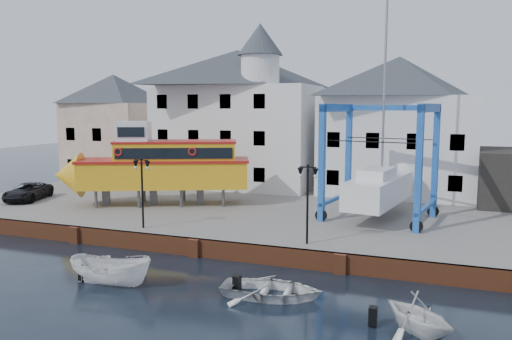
% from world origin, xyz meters
% --- Properties ---
extents(ground, '(140.00, 140.00, 0.00)m').
position_xyz_m(ground, '(0.00, 0.00, 0.00)').
color(ground, black).
rests_on(ground, ground).
extents(hardstanding, '(44.00, 22.00, 1.00)m').
position_xyz_m(hardstanding, '(0.00, 11.00, 0.50)').
color(hardstanding, slate).
rests_on(hardstanding, ground).
extents(quay_wall, '(44.00, 0.47, 1.00)m').
position_xyz_m(quay_wall, '(-0.00, 0.10, 0.50)').
color(quay_wall, brown).
rests_on(quay_wall, ground).
extents(building_pink, '(8.00, 7.00, 10.30)m').
position_xyz_m(building_pink, '(-18.00, 18.00, 6.15)').
color(building_pink, tan).
rests_on(building_pink, hardstanding).
extents(building_white_main, '(14.00, 8.30, 14.00)m').
position_xyz_m(building_white_main, '(-4.87, 18.39, 7.34)').
color(building_white_main, white).
rests_on(building_white_main, hardstanding).
extents(building_white_right, '(12.00, 8.00, 11.20)m').
position_xyz_m(building_white_right, '(9.00, 19.00, 6.60)').
color(building_white_right, white).
rests_on(building_white_right, hardstanding).
extents(lamp_post_left, '(1.12, 0.32, 4.20)m').
position_xyz_m(lamp_post_left, '(-4.00, 1.20, 4.17)').
color(lamp_post_left, black).
rests_on(lamp_post_left, hardstanding).
extents(lamp_post_right, '(1.12, 0.32, 4.20)m').
position_xyz_m(lamp_post_right, '(6.00, 1.20, 4.17)').
color(lamp_post_right, black).
rests_on(lamp_post_right, hardstanding).
extents(tour_boat, '(14.18, 8.68, 6.11)m').
position_xyz_m(tour_boat, '(-7.29, 7.70, 3.88)').
color(tour_boat, '#59595E').
rests_on(tour_boat, hardstanding).
extents(travel_lift, '(7.36, 9.61, 14.11)m').
position_xyz_m(travel_lift, '(8.95, 9.35, 3.35)').
color(travel_lift, '#153E9E').
rests_on(travel_lift, hardstanding).
extents(van, '(3.39, 5.10, 1.30)m').
position_xyz_m(van, '(-17.34, 5.82, 1.65)').
color(van, black).
rests_on(van, hardstanding).
extents(motorboat_a, '(4.22, 1.86, 1.59)m').
position_xyz_m(motorboat_a, '(-1.58, -5.24, 0.00)').
color(motorboat_a, white).
rests_on(motorboat_a, ground).
extents(motorboat_b, '(4.73, 3.62, 0.91)m').
position_xyz_m(motorboat_b, '(5.79, -4.05, 0.00)').
color(motorboat_b, white).
rests_on(motorboat_b, ground).
extents(motorboat_c, '(4.05, 4.00, 1.62)m').
position_xyz_m(motorboat_c, '(11.87, -5.49, 0.00)').
color(motorboat_c, white).
rests_on(motorboat_c, ground).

